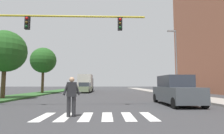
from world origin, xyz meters
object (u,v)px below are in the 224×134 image
(tree_mid, at_px, (5,51))
(sedan_midblock, at_px, (85,88))
(street_lamp_right, at_px, (176,56))
(tree_far, at_px, (43,60))
(pedestrian_performer, at_px, (71,95))
(suv_crossing, at_px, (176,91))
(truck_box_delivery, at_px, (86,83))
(traffic_light_gantry, at_px, (28,34))

(tree_mid, xyz_separation_m, sedan_midblock, (5.85, 12.38, -3.58))
(tree_mid, height_order, street_lamp_right, street_lamp_right)
(tree_far, bearing_deg, sedan_midblock, 28.68)
(pedestrian_performer, relative_size, suv_crossing, 0.37)
(street_lamp_right, relative_size, truck_box_delivery, 1.21)
(tree_mid, relative_size, tree_far, 0.95)
(traffic_light_gantry, bearing_deg, tree_far, 105.73)
(tree_mid, relative_size, suv_crossing, 1.32)
(street_lamp_right, height_order, suv_crossing, street_lamp_right)
(tree_far, height_order, traffic_light_gantry, tree_far)
(street_lamp_right, height_order, truck_box_delivery, street_lamp_right)
(suv_crossing, bearing_deg, traffic_light_gantry, -172.60)
(suv_crossing, relative_size, sedan_midblock, 1.03)
(tree_mid, bearing_deg, traffic_light_gantry, -51.71)
(sedan_midblock, distance_m, truck_box_delivery, 5.14)
(truck_box_delivery, bearing_deg, traffic_light_gantry, -92.46)
(tree_far, distance_m, suv_crossing, 19.70)
(street_lamp_right, bearing_deg, suv_crossing, -111.87)
(tree_mid, xyz_separation_m, traffic_light_gantry, (4.43, -5.61, 0.08))
(truck_box_delivery, bearing_deg, street_lamp_right, -49.22)
(suv_crossing, bearing_deg, sedan_midblock, 115.60)
(truck_box_delivery, bearing_deg, sedan_midblock, -85.19)
(street_lamp_right, bearing_deg, pedestrian_performer, -127.30)
(tree_far, height_order, street_lamp_right, street_lamp_right)
(traffic_light_gantry, relative_size, truck_box_delivery, 1.68)
(pedestrian_performer, bearing_deg, street_lamp_right, 52.70)
(street_lamp_right, xyz_separation_m, sedan_midblock, (-11.32, 8.57, -3.83))
(tree_mid, relative_size, pedestrian_performer, 3.61)
(traffic_light_gantry, relative_size, suv_crossing, 2.25)
(tree_mid, xyz_separation_m, truck_box_delivery, (5.42, 17.43, -2.71))
(street_lamp_right, relative_size, sedan_midblock, 1.67)
(traffic_light_gantry, bearing_deg, truck_box_delivery, 87.54)
(traffic_light_gantry, distance_m, suv_crossing, 10.14)
(suv_crossing, height_order, sedan_midblock, suv_crossing)
(tree_far, relative_size, street_lamp_right, 0.85)
(street_lamp_right, distance_m, suv_crossing, 9.56)
(tree_far, bearing_deg, pedestrian_performer, -67.36)
(tree_far, bearing_deg, street_lamp_right, -17.98)
(tree_far, bearing_deg, tree_mid, -91.41)
(tree_far, distance_m, truck_box_delivery, 10.12)
(tree_far, height_order, suv_crossing, tree_far)
(street_lamp_right, relative_size, suv_crossing, 1.62)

